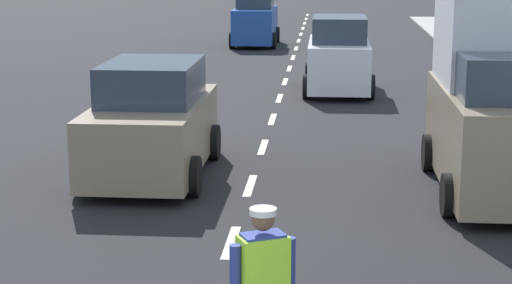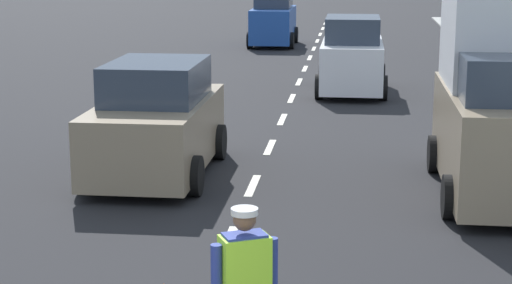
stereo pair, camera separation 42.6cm
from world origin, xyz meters
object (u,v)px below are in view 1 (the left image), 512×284
object	(u,v)px
car_oncoming_lead	(152,123)
car_oncoming_third	(255,20)
road_worker	(265,282)
car_outgoing_far	(339,57)
delivery_truck	(499,96)

from	to	relation	value
car_oncoming_lead	car_oncoming_third	bearing A→B (deg)	89.82
road_worker	car_outgoing_far	xyz separation A→B (m)	(0.86, 16.96, 0.07)
road_worker	car_oncoming_third	world-z (taller)	car_oncoming_third
road_worker	delivery_truck	size ratio (longest dim) A/B	0.36
car_oncoming_lead	car_oncoming_third	size ratio (longest dim) A/B	1.09
car_outgoing_far	car_oncoming_lead	xyz separation A→B (m)	(-3.43, -9.58, -0.04)
car_oncoming_lead	road_worker	bearing A→B (deg)	-70.79
car_oncoming_third	delivery_truck	bearing A→B (deg)	-74.86
car_outgoing_far	car_oncoming_lead	bearing A→B (deg)	-109.73
delivery_truck	road_worker	bearing A→B (deg)	-116.37
car_outgoing_far	delivery_truck	bearing A→B (deg)	-75.69
road_worker	car_oncoming_third	distance (m)	28.92
delivery_truck	car_oncoming_lead	xyz separation A→B (m)	(-6.00, 0.48, -0.65)
car_outgoing_far	car_oncoming_lead	size ratio (longest dim) A/B	0.92
road_worker	delivery_truck	bearing A→B (deg)	63.63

